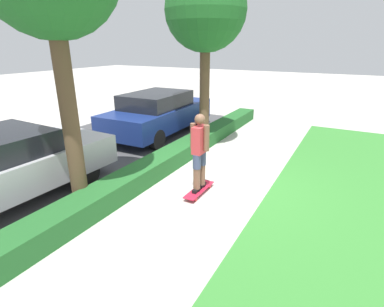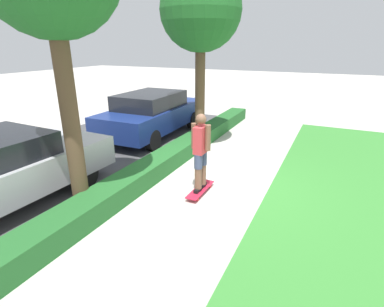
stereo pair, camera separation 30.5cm
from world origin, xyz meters
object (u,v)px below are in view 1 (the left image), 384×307
Objects in this scene: tree_mid at (206,12)px; skateboard at (199,190)px; skater_person at (200,151)px; parked_car_middle at (158,113)px.

skateboard is at bearing -155.27° from tree_mid.
skater_person is at bearing -90.00° from skateboard.
tree_mid is 1.10× the size of parked_car_middle.
tree_mid is at bearing 24.73° from skater_person.
skater_person reaches higher than skateboard.
tree_mid is 3.59m from parked_car_middle.
parked_car_middle reaches higher than skateboard.
skater_person is 0.33× the size of tree_mid.
parked_car_middle is at bearing 45.03° from skateboard.
parked_car_middle is at bearing 76.11° from tree_mid.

